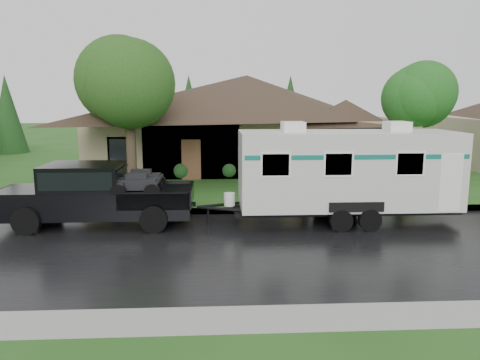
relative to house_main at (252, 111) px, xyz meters
name	(u,v)px	position (x,y,z in m)	size (l,w,h in m)	color
ground	(215,229)	(-2.29, -13.84, -3.59)	(140.00, 140.00, 0.00)	#214E18
road	(216,247)	(-2.29, -15.84, -3.59)	(140.00, 8.00, 0.01)	black
curb	(215,211)	(-2.29, -11.59, -3.52)	(140.00, 0.50, 0.15)	gray
lawn	(215,165)	(-2.29, 1.16, -3.52)	(140.00, 26.00, 0.15)	#214E18
house_main	(252,111)	(0.00, 0.00, 0.00)	(19.44, 10.80, 6.90)	gray
tree_left_green	(129,86)	(-6.07, -7.85, 1.28)	(4.11, 4.11, 6.81)	#382B1E
tree_right_green	(418,99)	(8.60, -4.28, 0.71)	(3.62, 3.62, 5.98)	#382B1E
shrub_row	(253,169)	(-0.29, -4.54, -2.94)	(13.60, 1.00, 1.00)	#143814
pickup_truck	(94,193)	(-6.47, -13.11, -2.44)	(6.45, 2.45, 2.15)	black
travel_trailer	(347,169)	(2.34, -13.11, -1.70)	(7.95, 2.79, 3.57)	silver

